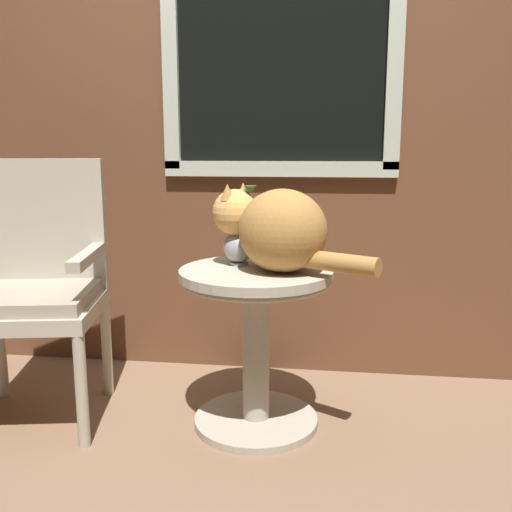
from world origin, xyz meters
TOP-DOWN VIEW (x-y plane):
  - ground_plane at (0.00, 0.00)m, footprint 6.00×6.00m
  - back_wall at (0.00, 0.82)m, footprint 4.00×0.07m
  - wicker_side_table at (0.06, 0.22)m, footprint 0.58×0.58m
  - wicker_chair at (-0.82, 0.22)m, footprint 0.58×0.58m
  - cat at (0.14, 0.20)m, footprint 0.62×0.42m
  - pewter_vase_with_ivy at (-0.02, 0.29)m, footprint 0.13×0.12m

SIDE VIEW (x-z plane):
  - ground_plane at x=0.00m, z-range 0.00..0.00m
  - wicker_side_table at x=0.06m, z-range 0.10..0.73m
  - wicker_chair at x=-0.82m, z-range 0.05..1.08m
  - pewter_vase_with_ivy at x=-0.02m, z-range 0.56..0.87m
  - cat at x=0.14m, z-range 0.62..0.94m
  - back_wall at x=0.00m, z-range 0.01..2.61m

